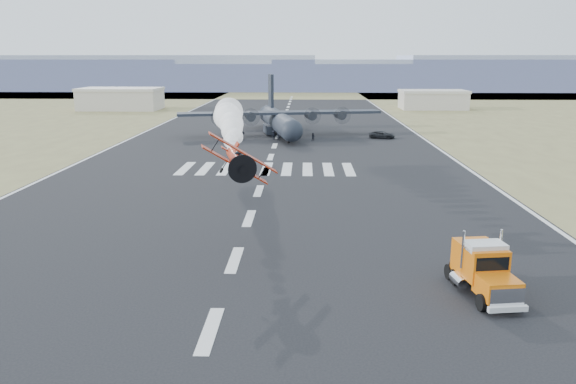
{
  "coord_description": "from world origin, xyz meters",
  "views": [
    {
      "loc": [
        5.58,
        -30.44,
        15.83
      ],
      "look_at": [
        4.09,
        18.87,
        4.0
      ],
      "focal_mm": 35.0,
      "sensor_mm": 36.0,
      "label": 1
    }
  ],
  "objects_px": {
    "aerobatic_biplane": "(237,160)",
    "semi_truck": "(483,268)",
    "hangar_left": "(121,99)",
    "crew_h": "(313,137)",
    "crew_b": "(242,134)",
    "hangar_right": "(433,99)",
    "support_vehicle": "(382,135)",
    "transport_aircraft": "(279,119)",
    "crew_a": "(237,133)",
    "crew_g": "(279,136)",
    "crew_d": "(243,134)",
    "crew_c": "(274,135)",
    "crew_f": "(231,136)",
    "crew_e": "(238,134)"
  },
  "relations": [
    {
      "from": "aerobatic_biplane",
      "to": "semi_truck",
      "type": "bearing_deg",
      "value": -32.9
    },
    {
      "from": "hangar_left",
      "to": "crew_h",
      "type": "bearing_deg",
      "value": -48.29
    },
    {
      "from": "hangar_left",
      "to": "crew_b",
      "type": "bearing_deg",
      "value": -54.57
    },
    {
      "from": "hangar_right",
      "to": "support_vehicle",
      "type": "xyz_separation_m",
      "value": [
        -24.88,
        -67.54,
        -2.3
      ]
    },
    {
      "from": "transport_aircraft",
      "to": "support_vehicle",
      "type": "bearing_deg",
      "value": -26.49
    },
    {
      "from": "crew_a",
      "to": "crew_g",
      "type": "relative_size",
      "value": 0.98
    },
    {
      "from": "crew_a",
      "to": "crew_d",
      "type": "relative_size",
      "value": 1.1
    },
    {
      "from": "crew_a",
      "to": "crew_c",
      "type": "distance_m",
      "value": 7.84
    },
    {
      "from": "aerobatic_biplane",
      "to": "crew_d",
      "type": "bearing_deg",
      "value": 87.2
    },
    {
      "from": "crew_f",
      "to": "crew_h",
      "type": "bearing_deg",
      "value": -65.48
    },
    {
      "from": "crew_a",
      "to": "transport_aircraft",
      "type": "bearing_deg",
      "value": 173.76
    },
    {
      "from": "crew_g",
      "to": "crew_a",
      "type": "bearing_deg",
      "value": -18.99
    },
    {
      "from": "hangar_left",
      "to": "hangar_right",
      "type": "relative_size",
      "value": 1.2
    },
    {
      "from": "semi_truck",
      "to": "crew_e",
      "type": "xyz_separation_m",
      "value": [
        -25.61,
        75.78,
        -0.93
      ]
    },
    {
      "from": "crew_g",
      "to": "hangar_left",
      "type": "bearing_deg",
      "value": -44.31
    },
    {
      "from": "crew_e",
      "to": "crew_h",
      "type": "height_order",
      "value": "crew_e"
    },
    {
      "from": "semi_truck",
      "to": "crew_a",
      "type": "distance_m",
      "value": 80.74
    },
    {
      "from": "crew_b",
      "to": "crew_g",
      "type": "height_order",
      "value": "crew_g"
    },
    {
      "from": "semi_truck",
      "to": "crew_d",
      "type": "relative_size",
      "value": 5.12
    },
    {
      "from": "transport_aircraft",
      "to": "crew_b",
      "type": "relative_size",
      "value": 23.06
    },
    {
      "from": "transport_aircraft",
      "to": "crew_h",
      "type": "xyz_separation_m",
      "value": [
        7.16,
        -9.57,
        -2.37
      ]
    },
    {
      "from": "crew_c",
      "to": "crew_f",
      "type": "xyz_separation_m",
      "value": [
        -8.23,
        -1.61,
        -0.05
      ]
    },
    {
      "from": "crew_b",
      "to": "transport_aircraft",
      "type": "bearing_deg",
      "value": -124.05
    },
    {
      "from": "crew_b",
      "to": "crew_h",
      "type": "xyz_separation_m",
      "value": [
        14.22,
        -3.2,
        -0.14
      ]
    },
    {
      "from": "crew_c",
      "to": "crew_g",
      "type": "bearing_deg",
      "value": -86.88
    },
    {
      "from": "hangar_left",
      "to": "hangar_right",
      "type": "bearing_deg",
      "value": 2.92
    },
    {
      "from": "semi_truck",
      "to": "crew_b",
      "type": "xyz_separation_m",
      "value": [
        -24.83,
        75.82,
        -0.9
      ]
    },
    {
      "from": "hangar_right",
      "to": "crew_b",
      "type": "height_order",
      "value": "hangar_right"
    },
    {
      "from": "crew_c",
      "to": "crew_g",
      "type": "xyz_separation_m",
      "value": [
        1.08,
        -2.21,
        0.04
      ]
    },
    {
      "from": "crew_f",
      "to": "crew_g",
      "type": "relative_size",
      "value": 0.9
    },
    {
      "from": "crew_c",
      "to": "transport_aircraft",
      "type": "bearing_deg",
      "value": 62.45
    },
    {
      "from": "hangar_right",
      "to": "semi_truck",
      "type": "distance_m",
      "value": 146.78
    },
    {
      "from": "hangar_right",
      "to": "crew_d",
      "type": "xyz_separation_m",
      "value": [
        -53.01,
        -68.01,
        -2.19
      ]
    },
    {
      "from": "hangar_left",
      "to": "crew_h",
      "type": "distance_m",
      "value": 89.02
    },
    {
      "from": "crew_d",
      "to": "support_vehicle",
      "type": "bearing_deg",
      "value": 17.8
    },
    {
      "from": "semi_truck",
      "to": "crew_e",
      "type": "height_order",
      "value": "semi_truck"
    },
    {
      "from": "semi_truck",
      "to": "support_vehicle",
      "type": "bearing_deg",
      "value": 79.48
    },
    {
      "from": "support_vehicle",
      "to": "crew_a",
      "type": "relative_size",
      "value": 2.83
    },
    {
      "from": "crew_e",
      "to": "crew_c",
      "type": "bearing_deg",
      "value": -40.66
    },
    {
      "from": "support_vehicle",
      "to": "hangar_left",
      "type": "bearing_deg",
      "value": 62.52
    },
    {
      "from": "crew_d",
      "to": "hangar_left",
      "type": "bearing_deg",
      "value": 142.37
    },
    {
      "from": "transport_aircraft",
      "to": "crew_a",
      "type": "xyz_separation_m",
      "value": [
        -8.19,
        -5.74,
        -2.24
      ]
    },
    {
      "from": "crew_f",
      "to": "transport_aircraft",
      "type": "bearing_deg",
      "value": -18.24
    },
    {
      "from": "crew_e",
      "to": "crew_b",
      "type": "bearing_deg",
      "value": -26.11
    },
    {
      "from": "semi_truck",
      "to": "crew_a",
      "type": "height_order",
      "value": "semi_truck"
    },
    {
      "from": "crew_a",
      "to": "crew_b",
      "type": "relative_size",
      "value": 0.99
    },
    {
      "from": "transport_aircraft",
      "to": "crew_g",
      "type": "height_order",
      "value": "transport_aircraft"
    },
    {
      "from": "crew_h",
      "to": "crew_f",
      "type": "bearing_deg",
      "value": -159.34
    },
    {
      "from": "hangar_right",
      "to": "crew_b",
      "type": "xyz_separation_m",
      "value": [
        -53.02,
        -68.22,
        -2.1
      ]
    },
    {
      "from": "support_vehicle",
      "to": "crew_h",
      "type": "xyz_separation_m",
      "value": [
        -13.91,
        -3.89,
        0.06
      ]
    }
  ]
}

